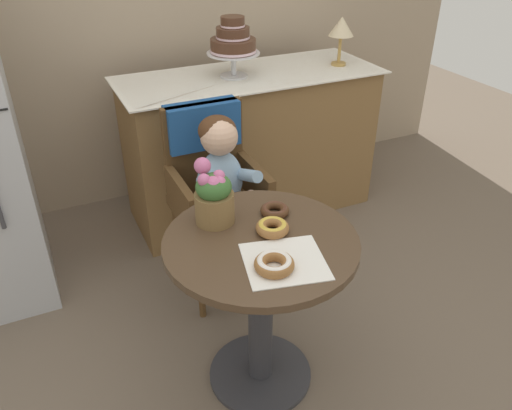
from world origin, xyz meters
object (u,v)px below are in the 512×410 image
Objects in this scene: cafe_table at (261,284)px; seated_child at (223,178)px; tiered_cake_stand at (233,42)px; flower_vase at (214,196)px; donut_front at (274,263)px; wicker_chair at (211,171)px; donut_side at (272,227)px; donut_mid at (275,210)px; table_lamp at (341,29)px.

cafe_table is 0.99× the size of seated_child.
flower_vase is at bearing -116.42° from tiered_cake_stand.
donut_front reaches higher than cafe_table.
flower_vase is 0.76× the size of tiered_cake_stand.
wicker_chair is at bearing 83.83° from cafe_table.
donut_side is at bearing 20.73° from cafe_table.
flower_vase is at bearing 120.01° from cafe_table.
tiered_cake_stand reaches higher than donut_mid.
donut_front is at bearing -115.10° from donut_side.
wicker_chair is at bearing 88.22° from donut_side.
seated_child is 0.46m from flower_vase.
donut_front is at bearing -101.43° from cafe_table.
donut_front is 1.21× the size of donut_mid.
donut_side is (0.06, 0.02, 0.24)m from cafe_table.
donut_side is at bearing -120.69° from donut_mid.
donut_mid reaches higher than cafe_table.
table_lamp is (1.16, 1.42, 0.37)m from donut_front.
donut_front reaches higher than donut_mid.
cafe_table is 0.60m from seated_child.
donut_mid is 0.13m from donut_side.
donut_front is 1.59m from tiered_cake_stand.
donut_front is 1.87m from table_lamp.
table_lamp is (1.04, 0.67, 0.44)m from seated_child.
donut_front is 0.35m from donut_mid.
flower_vase reaches higher than cafe_table.
donut_side is 0.37× the size of tiered_cake_stand.
donut_front is at bearing -98.68° from seated_child.
seated_child is at bearing 64.29° from flower_vase.
cafe_table is at bearing -131.98° from table_lamp.
donut_front is at bearing -117.18° from donut_mid.
cafe_table is at bearing -159.27° from donut_side.
table_lamp is at bearing -4.57° from tiered_cake_stand.
donut_mid is at bearing -131.88° from table_lamp.
seated_child is 0.56m from donut_side.
tiered_cake_stand is (0.48, 1.48, 0.35)m from donut_front.
donut_mid is at bearing -83.30° from wicker_chair.
seated_child is at bearing -87.53° from wicker_chair.
cafe_table is 0.24m from donut_side.
wicker_chair reaches higher than cafe_table.
seated_child reaches higher than wicker_chair.
seated_child is (0.00, -0.16, 0.04)m from wicker_chair.
tiered_cake_stand is (0.55, 1.11, 0.26)m from flower_vase.
flower_vase is (-0.19, -0.39, 0.15)m from seated_child.
cafe_table is at bearing 78.57° from donut_front.
table_lamp reaches higher than flower_vase.
tiered_cake_stand is (0.37, 0.57, 0.45)m from wicker_chair.
seated_child is 5.85× the size of donut_side.
tiered_cake_stand is at bearing 73.05° from donut_side.
flower_vase reaches higher than donut_side.
cafe_table is 2.87× the size of flower_vase.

